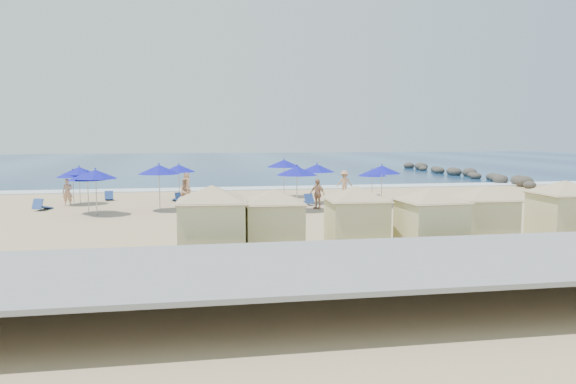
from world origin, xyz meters
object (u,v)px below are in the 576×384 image
(rock_jetty, at_px, (460,173))
(umbrella_1, at_px, (87,176))
(cabana_1, at_px, (274,214))
(beachgoer_4, at_px, (187,182))
(umbrella_6, at_px, (317,168))
(cabana_3, at_px, (431,213))
(umbrella_0, at_px, (79,171))
(umbrella_10, at_px, (382,170))
(beachgoer_1, at_px, (185,192))
(cabana_5, at_px, (564,205))
(beachgoer_2, at_px, (317,194))
(umbrella_8, at_px, (284,163))
(trash_bin, at_px, (231,226))
(cabana_4, at_px, (484,210))
(umbrella_4, at_px, (179,168))
(umbrella_3, at_px, (96,174))
(cabana_0, at_px, (212,215))
(umbrella_5, at_px, (159,169))
(beachgoer_0, at_px, (68,192))
(cabana_2, at_px, (356,211))
(umbrella_2, at_px, (73,174))
(beachgoer_3, at_px, (344,183))
(umbrella_7, at_px, (297,171))

(rock_jetty, relative_size, umbrella_1, 11.09)
(cabana_1, bearing_deg, beachgoer_4, 97.82)
(umbrella_1, bearing_deg, umbrella_6, 9.26)
(rock_jetty, distance_m, cabana_3, 39.76)
(umbrella_0, relative_size, umbrella_10, 0.94)
(umbrella_0, distance_m, beachgoer_4, 8.49)
(beachgoer_1, bearing_deg, rock_jetty, 9.22)
(cabana_5, height_order, beachgoer_2, cabana_5)
(rock_jetty, xyz_separation_m, umbrella_8, (-21.04, -15.58, 1.98))
(cabana_5, bearing_deg, trash_bin, 160.31)
(cabana_4, xyz_separation_m, umbrella_4, (-11.59, 17.43, 0.62))
(beachgoer_1, height_order, beachgoer_4, beachgoer_1)
(umbrella_0, bearing_deg, umbrella_3, -70.92)
(cabana_0, relative_size, beachgoer_1, 2.86)
(umbrella_1, height_order, umbrella_5, umbrella_5)
(beachgoer_0, bearing_deg, trash_bin, -51.86)
(cabana_1, bearing_deg, umbrella_10, 56.02)
(cabana_2, bearing_deg, umbrella_5, 120.40)
(cabana_2, relative_size, umbrella_4, 1.77)
(cabana_3, distance_m, umbrella_3, 18.40)
(umbrella_4, bearing_deg, cabana_2, -69.32)
(umbrella_2, xyz_separation_m, beachgoer_2, (14.35, -4.32, -1.06))
(beachgoer_1, bearing_deg, umbrella_0, 143.03)
(beachgoer_1, bearing_deg, umbrella_8, -0.40)
(cabana_1, height_order, umbrella_1, cabana_1)
(umbrella_6, distance_m, beachgoer_1, 8.29)
(umbrella_0, distance_m, beachgoer_3, 17.87)
(trash_bin, distance_m, cabana_3, 8.64)
(umbrella_8, relative_size, beachgoer_1, 1.64)
(cabana_4, height_order, umbrella_3, cabana_4)
(umbrella_1, distance_m, umbrella_2, 4.34)
(rock_jetty, relative_size, umbrella_6, 10.36)
(cabana_0, relative_size, cabana_3, 1.07)
(cabana_2, bearing_deg, umbrella_3, 132.66)
(umbrella_1, height_order, beachgoer_0, umbrella_1)
(rock_jetty, relative_size, umbrella_5, 9.77)
(cabana_2, relative_size, cabana_4, 1.03)
(cabana_0, distance_m, cabana_2, 5.29)
(umbrella_5, bearing_deg, umbrella_3, -160.12)
(beachgoer_4, bearing_deg, umbrella_8, 32.88)
(umbrella_3, height_order, beachgoer_2, umbrella_3)
(umbrella_0, height_order, umbrella_10, umbrella_10)
(cabana_0, bearing_deg, umbrella_2, 114.04)
(umbrella_7, distance_m, umbrella_10, 5.55)
(cabana_0, distance_m, beachgoer_1, 16.19)
(umbrella_1, bearing_deg, cabana_1, -56.30)
(umbrella_2, xyz_separation_m, beachgoer_1, (6.76, -1.12, -1.12))
(cabana_1, bearing_deg, umbrella_6, 71.23)
(cabana_0, relative_size, umbrella_2, 2.09)
(cabana_4, relative_size, umbrella_10, 1.65)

